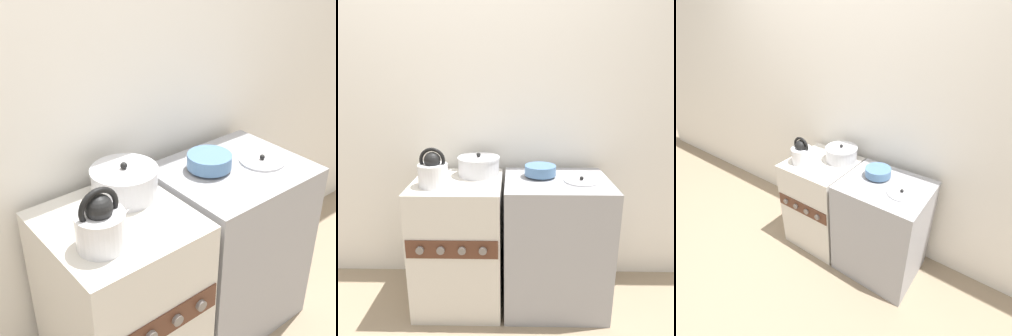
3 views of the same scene
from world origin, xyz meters
The scene contains 7 objects.
wall_back centered at (0.00, 0.61, 1.25)m, with size 7.00×0.06×2.50m.
stove centered at (0.00, 0.27, 0.41)m, with size 0.54×0.56×0.82m.
counter centered at (0.61, 0.26, 0.42)m, with size 0.63×0.53×0.84m.
kettle centered at (-0.12, 0.17, 0.91)m, with size 0.21×0.17×0.23m.
cooking_pot centered at (0.12, 0.39, 0.88)m, with size 0.27×0.27×0.15m.
enamel_bowl centered at (0.51, 0.32, 0.88)m, with size 0.19×0.19×0.07m.
loose_pot_lid centered at (0.74, 0.23, 0.84)m, with size 0.20×0.20×0.03m.
Camera 1 is at (-0.73, -0.94, 1.81)m, focal length 50.00 mm.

